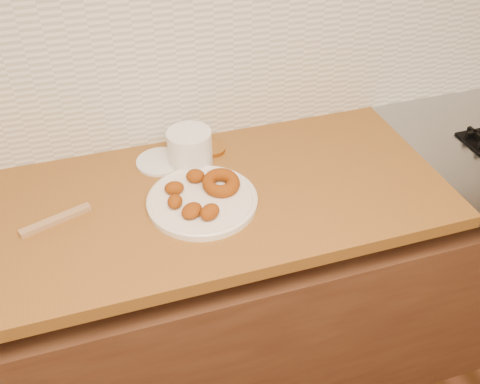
% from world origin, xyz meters
% --- Properties ---
extents(base_cabinet, '(3.60, 0.60, 0.77)m').
position_xyz_m(base_cabinet, '(0.00, 1.69, 0.39)').
color(base_cabinet, brown).
rests_on(base_cabinet, floor).
extents(butcher_block, '(2.30, 0.62, 0.04)m').
position_xyz_m(butcher_block, '(-0.65, 1.69, 0.88)').
color(butcher_block, brown).
rests_on(butcher_block, base_cabinet).
extents(backsplash, '(3.60, 0.02, 0.60)m').
position_xyz_m(backsplash, '(0.00, 1.99, 1.20)').
color(backsplash, silver).
rests_on(backsplash, wall_back).
extents(donut_plate, '(0.30, 0.30, 0.02)m').
position_xyz_m(donut_plate, '(-0.19, 1.65, 0.91)').
color(donut_plate, white).
rests_on(donut_plate, butcher_block).
extents(ring_donut, '(0.13, 0.13, 0.05)m').
position_xyz_m(ring_donut, '(-0.13, 1.68, 0.94)').
color(ring_donut, '#843704').
rests_on(ring_donut, donut_plate).
extents(fried_dough_chunks, '(0.14, 0.22, 0.04)m').
position_xyz_m(fried_dough_chunks, '(-0.22, 1.64, 0.94)').
color(fried_dough_chunks, '#843704').
rests_on(fried_dough_chunks, donut_plate).
extents(plastic_tub, '(0.17, 0.17, 0.11)m').
position_xyz_m(plastic_tub, '(-0.18, 1.84, 0.95)').
color(plastic_tub, white).
rests_on(plastic_tub, butcher_block).
extents(tub_lid, '(0.15, 0.15, 0.01)m').
position_xyz_m(tub_lid, '(-0.26, 1.87, 0.90)').
color(tub_lid, silver).
rests_on(tub_lid, butcher_block).
extents(brass_jar_lid, '(0.10, 0.10, 0.01)m').
position_xyz_m(brass_jar_lid, '(-0.10, 1.88, 0.91)').
color(brass_jar_lid, '#AA6F2E').
rests_on(brass_jar_lid, butcher_block).
extents(wooden_utensil, '(0.18, 0.08, 0.01)m').
position_xyz_m(wooden_utensil, '(-0.57, 1.69, 0.91)').
color(wooden_utensil, '#9F754D').
rests_on(wooden_utensil, butcher_block).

